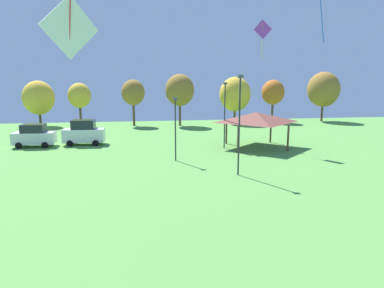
{
  "coord_description": "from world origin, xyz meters",
  "views": [
    {
      "loc": [
        -2.88,
        2.66,
        6.91
      ],
      "look_at": [
        -0.95,
        15.7,
        4.4
      ],
      "focal_mm": 32.0,
      "sensor_mm": 36.0,
      "label": 1
    }
  ],
  "objects_px": {
    "parked_car_second_from_left": "(84,133)",
    "light_post_2": "(239,121)",
    "treeline_tree_2": "(133,93)",
    "treeline_tree_5": "(273,92)",
    "parked_car_leftmost": "(34,136)",
    "treeline_tree_0": "(38,98)",
    "treeline_tree_4": "(235,94)",
    "treeline_tree_3": "(180,90)",
    "treeline_tree_6": "(324,89)",
    "treeline_tree_1": "(79,96)",
    "kite_flying_3": "(263,31)",
    "light_post_1": "(175,125)",
    "kite_flying_1": "(70,28)",
    "light_post_0": "(225,112)",
    "park_pavilion": "(256,117)"
  },
  "relations": [
    {
      "from": "parked_car_second_from_left",
      "to": "light_post_2",
      "type": "bearing_deg",
      "value": -44.51
    },
    {
      "from": "treeline_tree_2",
      "to": "treeline_tree_5",
      "type": "xyz_separation_m",
      "value": [
        22.18,
        1.14,
        -0.13
      ]
    },
    {
      "from": "parked_car_leftmost",
      "to": "treeline_tree_0",
      "type": "xyz_separation_m",
      "value": [
        -3.85,
        16.45,
        3.05
      ]
    },
    {
      "from": "treeline_tree_4",
      "to": "treeline_tree_3",
      "type": "bearing_deg",
      "value": -170.3
    },
    {
      "from": "treeline_tree_6",
      "to": "treeline_tree_4",
      "type": "bearing_deg",
      "value": -178.06
    },
    {
      "from": "treeline_tree_6",
      "to": "treeline_tree_2",
      "type": "bearing_deg",
      "value": -177.81
    },
    {
      "from": "parked_car_leftmost",
      "to": "treeline_tree_0",
      "type": "distance_m",
      "value": 17.17
    },
    {
      "from": "parked_car_second_from_left",
      "to": "treeline_tree_1",
      "type": "bearing_deg",
      "value": 102.79
    },
    {
      "from": "kite_flying_3",
      "to": "light_post_1",
      "type": "xyz_separation_m",
      "value": [
        -9.15,
        -4.95,
        -8.43
      ]
    },
    {
      "from": "light_post_2",
      "to": "treeline_tree_5",
      "type": "distance_m",
      "value": 32.83
    },
    {
      "from": "parked_car_second_from_left",
      "to": "treeline_tree_6",
      "type": "distance_m",
      "value": 39.37
    },
    {
      "from": "kite_flying_1",
      "to": "treeline_tree_0",
      "type": "distance_m",
      "value": 46.61
    },
    {
      "from": "treeline_tree_3",
      "to": "light_post_0",
      "type": "bearing_deg",
      "value": -81.96
    },
    {
      "from": "treeline_tree_3",
      "to": "treeline_tree_5",
      "type": "distance_m",
      "value": 15.46
    },
    {
      "from": "light_post_2",
      "to": "kite_flying_3",
      "type": "bearing_deg",
      "value": 63.24
    },
    {
      "from": "treeline_tree_0",
      "to": "treeline_tree_5",
      "type": "relative_size",
      "value": 0.98
    },
    {
      "from": "light_post_2",
      "to": "treeline_tree_6",
      "type": "xyz_separation_m",
      "value": [
        22.86,
        29.64,
        1.22
      ]
    },
    {
      "from": "treeline_tree_6",
      "to": "light_post_0",
      "type": "bearing_deg",
      "value": -137.36
    },
    {
      "from": "light_post_1",
      "to": "treeline_tree_1",
      "type": "relative_size",
      "value": 0.85
    },
    {
      "from": "light_post_0",
      "to": "treeline_tree_6",
      "type": "bearing_deg",
      "value": 42.64
    },
    {
      "from": "parked_car_second_from_left",
      "to": "treeline_tree_0",
      "type": "bearing_deg",
      "value": 120.98
    },
    {
      "from": "kite_flying_1",
      "to": "light_post_2",
      "type": "height_order",
      "value": "kite_flying_1"
    },
    {
      "from": "treeline_tree_0",
      "to": "treeline_tree_3",
      "type": "xyz_separation_m",
      "value": [
        20.62,
        -2.32,
        1.08
      ]
    },
    {
      "from": "parked_car_second_from_left",
      "to": "light_post_1",
      "type": "relative_size",
      "value": 0.79
    },
    {
      "from": "park_pavilion",
      "to": "treeline_tree_0",
      "type": "relative_size",
      "value": 0.97
    },
    {
      "from": "kite_flying_3",
      "to": "treeline_tree_0",
      "type": "xyz_separation_m",
      "value": [
        -26.87,
        19.82,
        -7.33
      ]
    },
    {
      "from": "parked_car_second_from_left",
      "to": "treeline_tree_4",
      "type": "bearing_deg",
      "value": 38.67
    },
    {
      "from": "treeline_tree_1",
      "to": "treeline_tree_3",
      "type": "bearing_deg",
      "value": -6.09
    },
    {
      "from": "light_post_2",
      "to": "parked_car_leftmost",
      "type": "bearing_deg",
      "value": 143.08
    },
    {
      "from": "light_post_2",
      "to": "treeline_tree_4",
      "type": "distance_m",
      "value": 30.14
    },
    {
      "from": "park_pavilion",
      "to": "treeline_tree_0",
      "type": "xyz_separation_m",
      "value": [
        -26.46,
        19.99,
        1.13
      ]
    },
    {
      "from": "kite_flying_3",
      "to": "light_post_0",
      "type": "distance_m",
      "value": 8.68
    },
    {
      "from": "parked_car_leftmost",
      "to": "treeline_tree_2",
      "type": "relative_size",
      "value": 0.6
    },
    {
      "from": "park_pavilion",
      "to": "treeline_tree_3",
      "type": "xyz_separation_m",
      "value": [
        -5.83,
        17.67,
        2.21
      ]
    },
    {
      "from": "kite_flying_1",
      "to": "kite_flying_3",
      "type": "bearing_deg",
      "value": 61.17
    },
    {
      "from": "treeline_tree_1",
      "to": "treeline_tree_2",
      "type": "xyz_separation_m",
      "value": [
        7.82,
        -0.71,
        0.41
      ]
    },
    {
      "from": "parked_car_leftmost",
      "to": "treeline_tree_0",
      "type": "relative_size",
      "value": 0.62
    },
    {
      "from": "treeline_tree_4",
      "to": "treeline_tree_5",
      "type": "height_order",
      "value": "treeline_tree_4"
    },
    {
      "from": "light_post_0",
      "to": "treeline_tree_0",
      "type": "relative_size",
      "value": 0.99
    },
    {
      "from": "light_post_1",
      "to": "treeline_tree_5",
      "type": "relative_size",
      "value": 0.8
    },
    {
      "from": "parked_car_second_from_left",
      "to": "treeline_tree_5",
      "type": "xyz_separation_m",
      "value": [
        27.17,
        15.73,
        3.51
      ]
    },
    {
      "from": "light_post_0",
      "to": "treeline_tree_2",
      "type": "height_order",
      "value": "treeline_tree_2"
    },
    {
      "from": "treeline_tree_3",
      "to": "treeline_tree_6",
      "type": "height_order",
      "value": "treeline_tree_6"
    },
    {
      "from": "light_post_0",
      "to": "kite_flying_3",
      "type": "bearing_deg",
      "value": 3.99
    },
    {
      "from": "treeline_tree_5",
      "to": "treeline_tree_4",
      "type": "bearing_deg",
      "value": -175.77
    },
    {
      "from": "light_post_1",
      "to": "treeline_tree_1",
      "type": "bearing_deg",
      "value": 116.09
    },
    {
      "from": "light_post_2",
      "to": "treeline_tree_2",
      "type": "bearing_deg",
      "value": 105.71
    },
    {
      "from": "park_pavilion",
      "to": "treeline_tree_4",
      "type": "bearing_deg",
      "value": 80.94
    },
    {
      "from": "park_pavilion",
      "to": "treeline_tree_4",
      "type": "xyz_separation_m",
      "value": [
        3.06,
        19.19,
        1.49
      ]
    },
    {
      "from": "parked_car_leftmost",
      "to": "treeline_tree_5",
      "type": "distance_m",
      "value": 36.11
    }
  ]
}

